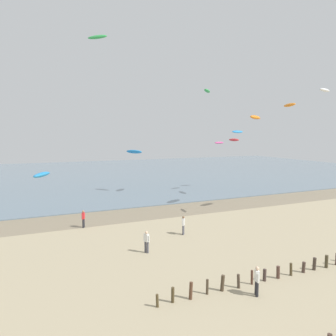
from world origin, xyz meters
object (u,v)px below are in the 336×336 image
(person_nearest_camera, at_px, (147,241))
(kite_aloft_3, at_px, (237,132))
(person_by_waterline, at_px, (257,280))
(kite_aloft_7, at_px, (42,175))
(kite_aloft_5, at_px, (234,140))
(kite_aloft_6, at_px, (255,117))
(kite_aloft_8, at_px, (290,105))
(person_mid_beach, at_px, (183,225))
(kite_aloft_0, at_px, (325,90))
(person_left_flank, at_px, (83,218))
(kite_aloft_9, at_px, (97,37))
(kite_aloft_2, at_px, (207,91))
(kite_aloft_1, at_px, (134,152))
(kite_aloft_4, at_px, (219,143))

(person_nearest_camera, xyz_separation_m, kite_aloft_3, (23.03, 20.55, 8.57))
(person_by_waterline, relative_size, kite_aloft_7, 0.78)
(kite_aloft_5, relative_size, kite_aloft_6, 0.87)
(kite_aloft_5, bearing_deg, kite_aloft_8, 175.19)
(person_mid_beach, distance_m, kite_aloft_7, 12.81)
(kite_aloft_0, distance_m, kite_aloft_6, 7.83)
(person_nearest_camera, xyz_separation_m, kite_aloft_5, (18.78, 15.48, 7.36))
(kite_aloft_0, xyz_separation_m, kite_aloft_5, (-3.30, 12.05, -5.62))
(person_nearest_camera, relative_size, person_mid_beach, 1.00)
(kite_aloft_5, bearing_deg, kite_aloft_6, 169.00)
(kite_aloft_8, bearing_deg, person_left_flank, -96.20)
(kite_aloft_3, height_order, kite_aloft_7, kite_aloft_3)
(person_mid_beach, distance_m, kite_aloft_6, 16.89)
(kite_aloft_0, relative_size, kite_aloft_5, 0.93)
(person_by_waterline, distance_m, kite_aloft_7, 16.22)
(kite_aloft_3, bearing_deg, person_left_flank, 24.67)
(kite_aloft_0, xyz_separation_m, kite_aloft_7, (-29.25, -0.95, -7.77))
(person_nearest_camera, relative_size, kite_aloft_9, 0.68)
(person_left_flank, bearing_deg, person_mid_beach, -35.90)
(person_by_waterline, height_order, kite_aloft_3, kite_aloft_3)
(kite_aloft_6, distance_m, kite_aloft_9, 20.61)
(person_nearest_camera, bearing_deg, kite_aloft_7, 160.95)
(kite_aloft_7, bearing_deg, kite_aloft_5, 143.99)
(kite_aloft_5, height_order, kite_aloft_9, kite_aloft_9)
(kite_aloft_5, height_order, kite_aloft_6, kite_aloft_6)
(kite_aloft_2, bearing_deg, kite_aloft_9, -47.10)
(person_by_waterline, bearing_deg, person_left_flank, 112.26)
(person_by_waterline, xyz_separation_m, kite_aloft_2, (11.60, 25.50, 14.22))
(person_left_flank, xyz_separation_m, kite_aloft_1, (10.08, 15.70, 5.48))
(person_nearest_camera, distance_m, kite_aloft_5, 25.42)
(person_mid_beach, relative_size, kite_aloft_4, 0.85)
(kite_aloft_0, bearing_deg, kite_aloft_1, 105.76)
(kite_aloft_1, xyz_separation_m, kite_aloft_6, (10.17, -15.84, 4.67))
(kite_aloft_5, bearing_deg, person_by_waterline, 152.44)
(person_by_waterline, relative_size, kite_aloft_0, 0.76)
(kite_aloft_0, bearing_deg, kite_aloft_5, 84.53)
(kite_aloft_2, relative_size, kite_aloft_3, 1.20)
(kite_aloft_1, xyz_separation_m, kite_aloft_2, (8.53, -7.31, 8.74))
(person_nearest_camera, bearing_deg, kite_aloft_9, 91.34)
(kite_aloft_3, height_order, kite_aloft_8, kite_aloft_8)
(person_left_flank, distance_m, kite_aloft_8, 23.67)
(person_by_waterline, relative_size, kite_aloft_3, 0.83)
(kite_aloft_7, bearing_deg, person_by_waterline, 71.61)
(kite_aloft_7, height_order, kite_aloft_8, kite_aloft_8)
(person_by_waterline, xyz_separation_m, kite_aloft_9, (-3.90, 23.94, 19.24))
(kite_aloft_4, bearing_deg, kite_aloft_8, 63.98)
(person_nearest_camera, height_order, kite_aloft_4, kite_aloft_4)
(kite_aloft_4, bearing_deg, kite_aloft_9, -5.18)
(person_by_waterline, height_order, kite_aloft_1, kite_aloft_1)
(kite_aloft_7, bearing_deg, kite_aloft_9, 179.61)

